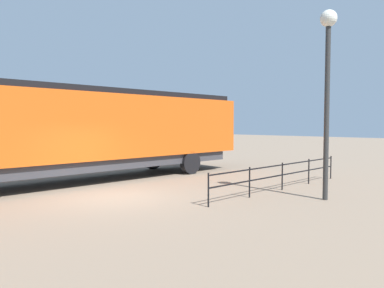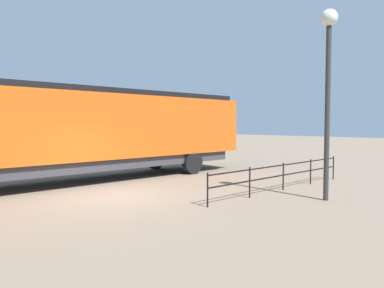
{
  "view_description": "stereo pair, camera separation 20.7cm",
  "coord_description": "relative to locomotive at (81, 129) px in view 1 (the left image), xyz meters",
  "views": [
    {
      "loc": [
        10.4,
        -6.85,
        2.43
      ],
      "look_at": [
        1.78,
        1.76,
        1.77
      ],
      "focal_mm": 35.0,
      "sensor_mm": 36.0,
      "label": 1
    },
    {
      "loc": [
        10.55,
        -6.7,
        2.43
      ],
      "look_at": [
        1.78,
        1.76,
        1.77
      ],
      "focal_mm": 35.0,
      "sensor_mm": 36.0,
      "label": 2
    }
  ],
  "objects": [
    {
      "name": "platform_fence",
      "position": [
        6.93,
        4.27,
        -1.54
      ],
      "size": [
        0.05,
        8.05,
        1.01
      ],
      "color": "black",
      "rests_on": "ground_plane"
    },
    {
      "name": "lamp_post",
      "position": [
        8.85,
        3.69,
        2.07
      ],
      "size": [
        0.53,
        0.53,
        5.97
      ],
      "color": "#2D2D2D",
      "rests_on": "ground_plane"
    },
    {
      "name": "locomotive",
      "position": [
        0.0,
        0.0,
        0.0
      ],
      "size": [
        3.17,
        17.35,
        3.88
      ],
      "color": "#D15114",
      "rests_on": "ground_plane"
    },
    {
      "name": "ground_plane",
      "position": [
        3.81,
        -0.83,
        -2.2
      ],
      "size": [
        120.0,
        120.0,
        0.0
      ],
      "primitive_type": "plane",
      "color": "#84705B"
    }
  ]
}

